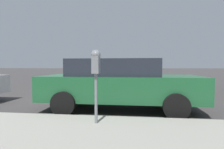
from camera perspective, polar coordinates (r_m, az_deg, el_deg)
The scene contains 3 objects.
ground_plane at distance 6.47m, azimuth -8.14°, elevation -8.74°, with size 220.00×220.00×0.00m, color #3D3A3A.
parking_meter at distance 3.48m, azimuth -5.27°, elevation 2.29°, with size 0.21×0.19×1.47m.
car_green at distance 5.18m, azimuth 2.22°, elevation -2.75°, with size 1.98×4.51×1.48m.
Camera 1 is at (-6.13, -1.63, 1.28)m, focal length 28.00 mm.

